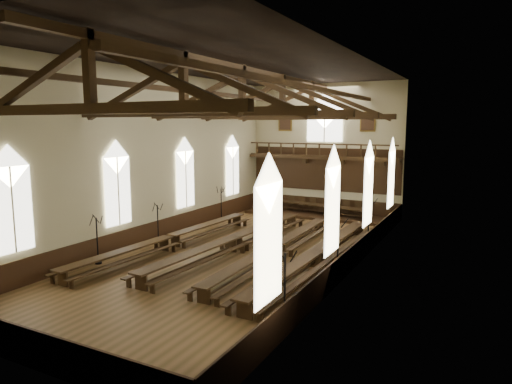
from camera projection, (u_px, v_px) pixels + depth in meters
ground at (243, 254)px, 24.55m from camera, size 26.00×26.00×0.00m
room_walls at (242, 133)px, 23.61m from camera, size 26.00×26.00×26.00m
wainscot_band at (243, 243)px, 24.47m from camera, size 12.00×26.00×1.20m
side_windows at (243, 185)px, 24.00m from camera, size 11.85×19.80×4.50m
end_window at (325, 120)px, 34.81m from camera, size 2.80×0.12×3.80m
minstrels_gallery at (323, 164)px, 35.09m from camera, size 11.80×1.24×3.70m
portraits at (325, 122)px, 34.83m from camera, size 7.75×0.09×1.45m
roof_trusses at (242, 99)px, 23.35m from camera, size 11.70×25.70×2.80m
refectory_row_a at (170, 239)px, 25.48m from camera, size 1.90×14.63×0.77m
refectory_row_b at (235, 240)px, 25.12m from camera, size 2.05×15.05×0.81m
refectory_row_c at (276, 248)px, 23.72m from camera, size 1.64×14.47×0.75m
refectory_row_d at (317, 254)px, 22.40m from camera, size 1.80×14.95×0.80m
dais at (320, 215)px, 34.41m from camera, size 11.40×2.84×0.19m
high_table at (320, 206)px, 34.30m from camera, size 7.95×1.96×0.74m
high_chairs at (323, 205)px, 34.99m from camera, size 5.92×0.52×1.07m
candelabrum_left_near at (98, 249)px, 22.68m from camera, size 0.75×0.72×2.49m
candelabrum_left_mid at (158, 231)px, 26.74m from camera, size 0.71×0.70×2.38m
candelabrum_left_far at (221, 210)px, 32.90m from camera, size 0.75×0.71×2.49m
candelabrum_right_near at (285, 302)px, 15.77m from camera, size 0.82×0.77×2.71m
candelabrum_right_mid at (338, 257)px, 21.05m from camera, size 0.73×0.84×2.73m
candelabrum_right_far at (368, 231)px, 26.10m from camera, size 0.80×0.85×2.80m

